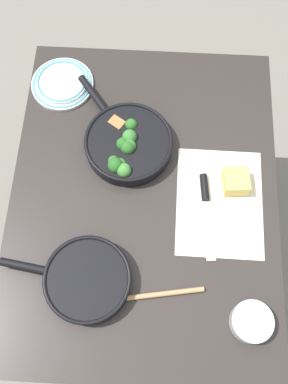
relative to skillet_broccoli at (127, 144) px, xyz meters
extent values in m
plane|color=slate|center=(0.16, 0.06, -0.78)|extent=(14.00, 14.00, 0.00)
cube|color=#2D2826|center=(0.16, 0.06, -0.05)|extent=(1.10, 0.83, 0.03)
cylinder|color=#BCBCC1|center=(-0.33, -0.29, -0.42)|extent=(0.05, 0.05, 0.72)
cylinder|color=#BCBCC1|center=(0.65, -0.29, -0.42)|extent=(0.05, 0.05, 0.72)
cylinder|color=#BCBCC1|center=(-0.33, 0.42, -0.42)|extent=(0.05, 0.05, 0.72)
cylinder|color=#BCBCC1|center=(0.65, 0.42, -0.42)|extent=(0.05, 0.05, 0.72)
cylinder|color=black|center=(0.00, 0.00, -0.01)|extent=(0.28, 0.28, 0.05)
torus|color=black|center=(0.00, 0.00, 0.02)|extent=(0.28, 0.28, 0.01)
cylinder|color=black|center=(-0.18, -0.13, 0.00)|extent=(0.14, 0.11, 0.02)
cylinder|color=#2C6823|center=(-0.01, 0.01, -0.01)|extent=(0.02, 0.02, 0.03)
sphere|color=#387A33|center=(-0.01, 0.01, 0.02)|extent=(0.05, 0.05, 0.05)
cylinder|color=#2C6823|center=(0.08, -0.02, -0.01)|extent=(0.01, 0.01, 0.02)
sphere|color=#387A33|center=(0.08, -0.02, 0.01)|extent=(0.04, 0.04, 0.04)
cylinder|color=#245B1C|center=(-0.06, 0.01, -0.01)|extent=(0.01, 0.01, 0.02)
sphere|color=#2D6B28|center=(-0.06, 0.01, 0.01)|extent=(0.04, 0.04, 0.04)
cylinder|color=#357027|center=(0.10, 0.00, -0.01)|extent=(0.02, 0.02, 0.02)
sphere|color=#428438|center=(0.10, 0.00, 0.02)|extent=(0.04, 0.04, 0.04)
cylinder|color=#2C6823|center=(0.02, 0.01, -0.01)|extent=(0.02, 0.02, 0.02)
sphere|color=#387A33|center=(0.02, 0.01, 0.02)|extent=(0.04, 0.04, 0.04)
cylinder|color=#205218|center=(0.01, -0.01, -0.01)|extent=(0.01, 0.01, 0.02)
sphere|color=#286023|center=(0.01, -0.01, 0.02)|extent=(0.04, 0.04, 0.04)
cylinder|color=#245B1C|center=(0.07, -0.04, -0.01)|extent=(0.01, 0.01, 0.02)
sphere|color=#2D6B28|center=(0.07, -0.04, 0.01)|extent=(0.04, 0.04, 0.04)
cylinder|color=#205218|center=(0.09, -0.03, -0.01)|extent=(0.02, 0.02, 0.03)
sphere|color=#286023|center=(0.09, -0.03, 0.02)|extent=(0.05, 0.05, 0.05)
cylinder|color=#205218|center=(0.02, 0.00, -0.01)|extent=(0.02, 0.02, 0.03)
sphere|color=#286023|center=(0.02, 0.00, 0.02)|extent=(0.05, 0.05, 0.05)
cylinder|color=#357027|center=(-0.01, 0.00, -0.01)|extent=(0.01, 0.01, 0.02)
sphere|color=#428438|center=(-0.01, 0.00, 0.01)|extent=(0.03, 0.03, 0.03)
cube|color=#9E703D|center=(-0.07, -0.04, 0.00)|extent=(0.06, 0.06, 0.04)
cube|color=#AD7F4C|center=(0.00, 0.01, -0.01)|extent=(0.04, 0.03, 0.03)
cube|color=olive|center=(-0.05, 0.02, 0.00)|extent=(0.04, 0.05, 0.04)
cube|color=olive|center=(0.04, 0.02, -0.01)|extent=(0.04, 0.04, 0.03)
cube|color=olive|center=(0.03, 0.04, 0.00)|extent=(0.04, 0.05, 0.03)
cube|color=#9E703D|center=(0.00, -0.02, 0.00)|extent=(0.04, 0.03, 0.03)
cylinder|color=black|center=(0.43, -0.08, -0.01)|extent=(0.24, 0.24, 0.05)
torus|color=black|center=(0.43, -0.08, 0.02)|extent=(0.25, 0.25, 0.01)
cylinder|color=black|center=(0.41, -0.27, 0.00)|extent=(0.04, 0.14, 0.02)
cylinder|color=#EAD170|center=(0.43, -0.08, -0.01)|extent=(0.20, 0.20, 0.02)
cylinder|color=tan|center=(0.46, 0.11, -0.02)|extent=(0.06, 0.28, 0.02)
ellipsoid|color=tan|center=(0.49, -0.05, -0.02)|extent=(0.05, 0.07, 0.02)
cube|color=beige|center=(0.17, 0.29, -0.03)|extent=(0.35, 0.27, 0.00)
cube|color=silver|center=(0.26, 0.26, -0.03)|extent=(0.19, 0.05, 0.01)
cylinder|color=black|center=(0.13, 0.25, -0.02)|extent=(0.09, 0.03, 0.02)
cube|color=#E0C15B|center=(0.11, 0.34, 0.00)|extent=(0.08, 0.08, 0.05)
cylinder|color=white|center=(-0.23, -0.24, -0.03)|extent=(0.21, 0.21, 0.01)
torus|color=#4C9EB7|center=(-0.23, -0.24, -0.02)|extent=(0.20, 0.20, 0.01)
cylinder|color=white|center=(-0.23, -0.24, -0.01)|extent=(0.17, 0.17, 0.01)
torus|color=#4C9EB7|center=(-0.23, -0.24, -0.01)|extent=(0.17, 0.17, 0.01)
cylinder|color=#B7B7BC|center=(0.52, 0.38, -0.01)|extent=(0.12, 0.12, 0.04)
camera|label=1|loc=(0.63, 0.09, 1.21)|focal=40.00mm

